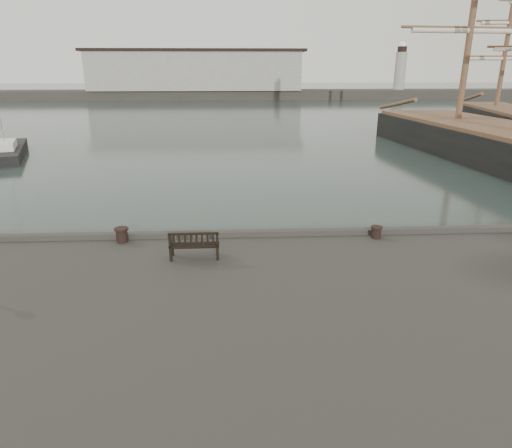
# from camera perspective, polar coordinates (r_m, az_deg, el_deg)

# --- Properties ---
(ground) EXTENTS (400.00, 400.00, 0.00)m
(ground) POSITION_cam_1_polar(r_m,az_deg,el_deg) (16.19, -1.89, -6.49)
(ground) COLOR black
(ground) RESTS_ON ground
(breakwater) EXTENTS (140.00, 9.50, 12.20)m
(breakwater) POSITION_cam_1_polar(r_m,az_deg,el_deg) (106.73, -5.61, 17.57)
(breakwater) COLOR #383530
(breakwater) RESTS_ON ground
(bench) EXTENTS (1.48, 0.52, 0.85)m
(bench) POSITION_cam_1_polar(r_m,az_deg,el_deg) (13.71, -7.68, -3.20)
(bench) COLOR black
(bench) RESTS_ON quay
(bollard_left) EXTENTS (0.56, 0.56, 0.48)m
(bollard_left) POSITION_cam_1_polar(r_m,az_deg,el_deg) (15.46, -16.43, -1.33)
(bollard_left) COLOR black
(bollard_left) RESTS_ON quay
(bollard_right) EXTENTS (0.49, 0.49, 0.41)m
(bollard_right) POSITION_cam_1_polar(r_m,az_deg,el_deg) (15.71, 14.81, -1.00)
(bollard_right) COLOR black
(bollard_right) RESTS_ON quay
(yacht_d) EXTENTS (5.55, 9.93, 12.08)m
(yacht_d) POSITION_cam_1_polar(r_m,az_deg,el_deg) (42.82, -28.73, 7.70)
(yacht_d) COLOR black
(yacht_d) RESTS_ON ground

